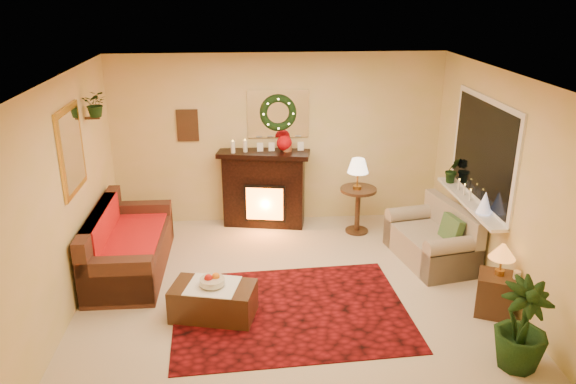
{
  "coord_description": "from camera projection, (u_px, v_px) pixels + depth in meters",
  "views": [
    {
      "loc": [
        -0.51,
        -6.02,
        3.53
      ],
      "look_at": [
        0.0,
        0.35,
        1.15
      ],
      "focal_mm": 35.0,
      "sensor_mm": 36.0,
      "label": 1
    }
  ],
  "objects": [
    {
      "name": "wall_back",
      "position": [
        278.0,
        139.0,
        8.54
      ],
      "size": [
        5.0,
        5.0,
        0.0
      ],
      "primitive_type": "plane",
      "color": "#EFD88C",
      "rests_on": "ground"
    },
    {
      "name": "wreath",
      "position": [
        278.0,
        113.0,
        8.34
      ],
      "size": [
        0.55,
        0.11,
        0.55
      ],
      "primitive_type": "torus",
      "rotation": [
        1.57,
        0.0,
        0.0
      ],
      "color": "#194719",
      "rests_on": "wall_back"
    },
    {
      "name": "poinsettia",
      "position": [
        284.0,
        143.0,
        8.34
      ],
      "size": [
        0.23,
        0.23,
        0.23
      ],
      "primitive_type": "sphere",
      "color": "#AB060C",
      "rests_on": "fireplace"
    },
    {
      "name": "fireplace",
      "position": [
        264.0,
        191.0,
        8.59
      ],
      "size": [
        1.26,
        0.6,
        1.11
      ],
      "primitive_type": "cube",
      "rotation": [
        0.0,
        0.0,
        -0.18
      ],
      "color": "black",
      "rests_on": "floor"
    },
    {
      "name": "end_table_square",
      "position": [
        495.0,
        292.0,
        6.32
      ],
      "size": [
        0.52,
        0.52,
        0.48
      ],
      "primitive_type": "cube",
      "rotation": [
        0.0,
        0.0,
        -0.43
      ],
      "color": "black",
      "rests_on": "floor"
    },
    {
      "name": "coffee_table",
      "position": [
        213.0,
        300.0,
        6.27
      ],
      "size": [
        1.01,
        0.71,
        0.38
      ],
      "primitive_type": "cube",
      "rotation": [
        0.0,
        0.0,
        -0.24
      ],
      "color": "black",
      "rests_on": "floor"
    },
    {
      "name": "window_glass",
      "position": [
        482.0,
        151.0,
        7.05
      ],
      "size": [
        0.02,
        1.7,
        1.22
      ],
      "primitive_type": "cube",
      "color": "black",
      "rests_on": "wall_right"
    },
    {
      "name": "lamp_cream",
      "position": [
        358.0,
        177.0,
        8.17
      ],
      "size": [
        0.31,
        0.31,
        0.47
      ],
      "primitive_type": "cone",
      "color": "#FFEAC2",
      "rests_on": "side_table_round"
    },
    {
      "name": "loveseat",
      "position": [
        432.0,
        231.0,
        7.49
      ],
      "size": [
        1.01,
        1.44,
        0.76
      ],
      "primitive_type": "cube",
      "rotation": [
        0.0,
        0.0,
        0.2
      ],
      "color": "gray",
      "rests_on": "floor"
    },
    {
      "name": "sofa",
      "position": [
        130.0,
        240.0,
        7.23
      ],
      "size": [
        0.86,
        1.95,
        0.84
      ],
      "primitive_type": "cube",
      "rotation": [
        0.0,
        0.0,
        -0.0
      ],
      "color": "brown",
      "rests_on": "floor"
    },
    {
      "name": "gold_mirror",
      "position": [
        71.0,
        150.0,
        6.38
      ],
      "size": [
        0.03,
        0.84,
        1.0
      ],
      "primitive_type": "cube",
      "color": "gold",
      "rests_on": "wall_left"
    },
    {
      "name": "area_rug",
      "position": [
        291.0,
        311.0,
        6.43
      ],
      "size": [
        2.75,
        2.13,
        0.01
      ],
      "primitive_type": "cube",
      "rotation": [
        0.0,
        0.0,
        0.06
      ],
      "color": "#411610",
      "rests_on": "floor"
    },
    {
      "name": "mantel_candle_a",
      "position": [
        233.0,
        148.0,
        8.26
      ],
      "size": [
        0.07,
        0.07,
        0.2
      ],
      "primitive_type": "cylinder",
      "color": "white",
      "rests_on": "fireplace"
    },
    {
      "name": "mantel_mirror",
      "position": [
        278.0,
        114.0,
        8.38
      ],
      "size": [
        0.92,
        0.02,
        0.72
      ],
      "primitive_type": "cube",
      "color": "white",
      "rests_on": "wall_back"
    },
    {
      "name": "lamp_tiffany",
      "position": [
        502.0,
        253.0,
        6.17
      ],
      "size": [
        0.29,
        0.29,
        0.43
      ],
      "primitive_type": "cone",
      "color": "orange",
      "rests_on": "end_table_square"
    },
    {
      "name": "wall_left",
      "position": [
        67.0,
        196.0,
        6.25
      ],
      "size": [
        4.5,
        4.5,
        0.0
      ],
      "primitive_type": "plane",
      "color": "#EFD88C",
      "rests_on": "ground"
    },
    {
      "name": "window_sill",
      "position": [
        469.0,
        202.0,
        7.28
      ],
      "size": [
        0.22,
        1.86,
        0.04
      ],
      "primitive_type": "cube",
      "color": "white",
      "rests_on": "wall_right"
    },
    {
      "name": "ceiling",
      "position": [
        291.0,
        76.0,
        5.98
      ],
      "size": [
        5.0,
        5.0,
        0.0
      ],
      "primitive_type": "plane",
      "color": "white",
      "rests_on": "ground"
    },
    {
      "name": "floor_palm",
      "position": [
        522.0,
        326.0,
        5.36
      ],
      "size": [
        1.77,
        1.77,
        2.76
      ],
      "primitive_type": "imported",
      "rotation": [
        0.0,
        0.0,
        0.16
      ],
      "color": "#1E3919",
      "rests_on": "floor"
    },
    {
      "name": "mini_tree",
      "position": [
        485.0,
        202.0,
        6.8
      ],
      "size": [
        0.18,
        0.18,
        0.27
      ],
      "primitive_type": "cone",
      "color": "white",
      "rests_on": "window_sill"
    },
    {
      "name": "fruit_bowl",
      "position": [
        212.0,
        281.0,
        6.18
      ],
      "size": [
        0.28,
        0.28,
        0.06
      ],
      "primitive_type": "cylinder",
      "color": "beige",
      "rests_on": "coffee_table"
    },
    {
      "name": "mantel_candle_b",
      "position": [
        245.0,
        147.0,
        8.31
      ],
      "size": [
        0.07,
        0.07,
        0.2
      ],
      "primitive_type": "cylinder",
      "color": "white",
      "rests_on": "fireplace"
    },
    {
      "name": "sill_plant",
      "position": [
        453.0,
        169.0,
        7.86
      ],
      "size": [
        0.26,
        0.21,
        0.47
      ],
      "primitive_type": "imported",
      "color": "#234F28",
      "rests_on": "window_sill"
    },
    {
      "name": "hanging_plant",
      "position": [
        97.0,
        116.0,
        7.01
      ],
      "size": [
        0.33,
        0.28,
        0.36
      ],
      "primitive_type": "imported",
      "color": "#194719",
      "rests_on": "wall_left"
    },
    {
      "name": "red_throw",
      "position": [
        128.0,
        234.0,
        7.34
      ],
      "size": [
        0.85,
        1.38,
        0.02
      ],
      "primitive_type": "cube",
      "color": "#CC0700",
      "rests_on": "sofa"
    },
    {
      "name": "wall_front",
      "position": [
        315.0,
        291.0,
        4.33
      ],
      "size": [
        5.0,
        5.0,
        0.0
      ],
      "primitive_type": "plane",
      "color": "#EFD88C",
      "rests_on": "ground"
    },
    {
      "name": "wall_right",
      "position": [
        501.0,
        185.0,
        6.62
      ],
      "size": [
        4.5,
        4.5,
        0.0
      ],
      "primitive_type": "plane",
      "color": "#EFD88C",
      "rests_on": "ground"
    },
    {
      "name": "side_table_round",
      "position": [
        357.0,
        212.0,
        8.39
      ],
      "size": [
        0.66,
        0.66,
        0.7
      ],
      "primitive_type": "cylinder",
      "rotation": [
        0.0,
        0.0,
        0.26
      ],
      "color": "#452F1D",
      "rests_on": "floor"
    },
    {
      "name": "wall_art",
      "position": [
        188.0,
        125.0,
        8.33
      ],
      "size": [
        0.32,
        0.03,
        0.48
      ],
      "primitive_type": "cube",
      "color": "#381E11",
      "rests_on": "wall_back"
    },
    {
      "name": "window_frame",
      "position": [
        484.0,
        151.0,
        7.05
      ],
      "size": [
        0.03,
        1.86,
        1.36
      ],
      "primitive_type": "cube",
      "color": "white",
      "rests_on": "wall_right"
    },
    {
      "name": "floor",
      "position": [
        290.0,
        289.0,
        6.89
      ],
      "size": [
        5.0,
        5.0,
        0.0
      ],
      "primitive_type": "plane",
      "color": "beige",
      "rests_on": "ground"
    }
  ]
}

